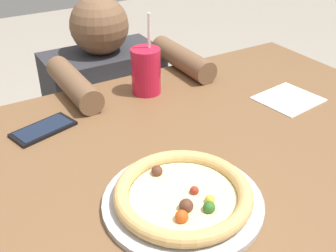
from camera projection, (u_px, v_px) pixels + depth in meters
The scene contains 6 objects.
dining_table at pixel (179, 187), 0.98m from camera, with size 1.37×0.86×0.75m.
pizza_near at pixel (183, 196), 0.76m from camera, with size 0.30×0.30×0.04m.
drink_cup_colored at pixel (146, 71), 1.14m from camera, with size 0.08×0.08×0.23m.
paper_napkin at pixel (288, 99), 1.14m from camera, with size 0.16×0.14×0.00m, color white.
cell_phone at pixel (43, 129), 0.99m from camera, with size 0.16×0.11×0.01m.
diner_seated at pixel (110, 136), 1.57m from camera, with size 0.43×0.53×0.96m.
Camera 1 is at (-0.42, -0.64, 1.28)m, focal length 43.60 mm.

